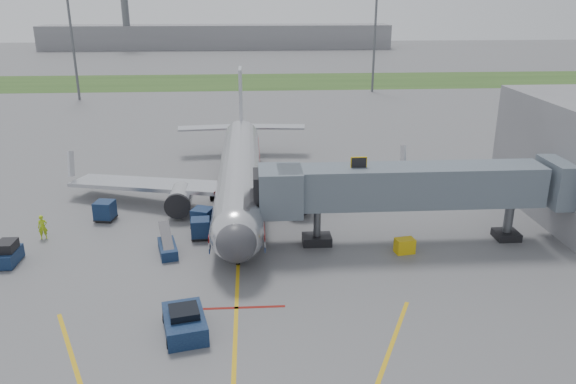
{
  "coord_description": "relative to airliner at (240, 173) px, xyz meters",
  "views": [
    {
      "loc": [
        1.18,
        -34.22,
        18.21
      ],
      "look_at": [
        3.98,
        8.06,
        3.2
      ],
      "focal_mm": 35.0,
      "sensor_mm": 36.0,
      "label": 1
    }
  ],
  "objects": [
    {
      "name": "grass_strip",
      "position": [
        -0.0,
        74.75,
        -2.64
      ],
      "size": [
        300.0,
        25.0,
        0.01
      ],
      "primitive_type": "cube",
      "color": "#2D4C1E",
      "rests_on": "ground"
    },
    {
      "name": "light_mast_left",
      "position": [
        -30.0,
        54.75,
        8.13
      ],
      "size": [
        2.0,
        0.44,
        20.4
      ],
      "color": "#595B60",
      "rests_on": "ground"
    },
    {
      "name": "jet_bridge",
      "position": [
        12.86,
        -10.25,
        1.82
      ],
      "size": [
        25.3,
        4.0,
        6.9
      ],
      "color": "slate",
      "rests_on": "ground"
    },
    {
      "name": "apron_markings",
      "position": [
        -0.0,
        -22.65,
        -2.64
      ],
      "size": [
        21.52,
        50.0,
        0.01
      ],
      "color": "gold",
      "rests_on": "ground"
    },
    {
      "name": "baggage_cart_b",
      "position": [
        -11.4,
        -4.3,
        -1.79
      ],
      "size": [
        1.82,
        1.82,
        1.68
      ],
      "color": "#0C1937",
      "rests_on": "ground"
    },
    {
      "name": "belt_loader",
      "position": [
        -5.23,
        -11.21,
        -2.2
      ],
      "size": [
        1.9,
        3.8,
        1.79
      ],
      "color": "#0C1937",
      "rests_on": "ground"
    },
    {
      "name": "ground_power_cart",
      "position": [
        12.32,
        -12.25,
        -2.1
      ],
      "size": [
        1.53,
        1.15,
        1.11
      ],
      "color": "gold",
      "rests_on": "ground"
    },
    {
      "name": "ramp_worker",
      "position": [
        -15.32,
        -7.87,
        -1.67
      ],
      "size": [
        0.83,
        0.68,
        1.94
      ],
      "primitive_type": "imported",
      "rotation": [
        0.0,
        0.0,
        0.35
      ],
      "color": "#A0C617",
      "rests_on": "ground"
    },
    {
      "name": "airliner",
      "position": [
        0.0,
        0.0,
        0.0
      ],
      "size": [
        32.1,
        35.67,
        10.25
      ],
      "color": "silver",
      "rests_on": "ground"
    },
    {
      "name": "ground",
      "position": [
        -0.0,
        -15.25,
        -2.65
      ],
      "size": [
        400.0,
        400.0,
        0.0
      ],
      "primitive_type": "plane",
      "color": "#565659",
      "rests_on": "ground"
    },
    {
      "name": "pushback_tug",
      "position": [
        -2.86,
        -21.69,
        -2.01
      ],
      "size": [
        2.98,
        4.06,
        1.52
      ],
      "color": "#0C1937",
      "rests_on": "ground"
    },
    {
      "name": "baggage_cart_c",
      "position": [
        -3.0,
        -6.52,
        -1.79
      ],
      "size": [
        2.01,
        2.01,
        1.69
      ],
      "color": "#0C1937",
      "rests_on": "ground"
    },
    {
      "name": "baggage_tug",
      "position": [
        -16.3,
        -12.15,
        -1.89
      ],
      "size": [
        1.29,
        2.46,
        1.72
      ],
      "color": "#0C1937",
      "rests_on": "ground"
    },
    {
      "name": "distant_terminal",
      "position": [
        -10.0,
        154.75,
        1.35
      ],
      "size": [
        120.0,
        14.0,
        8.0
      ],
      "primitive_type": "cube",
      "color": "slate",
      "rests_on": "ground"
    },
    {
      "name": "light_mast_right",
      "position": [
        25.0,
        59.75,
        8.13
      ],
      "size": [
        2.0,
        0.44,
        20.4
      ],
      "color": "#595B60",
      "rests_on": "ground"
    },
    {
      "name": "baggage_cart_a",
      "position": [
        -3.0,
        -8.58,
        -1.83
      ],
      "size": [
        1.58,
        1.58,
        1.6
      ],
      "color": "#0C1937",
      "rests_on": "ground"
    }
  ]
}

